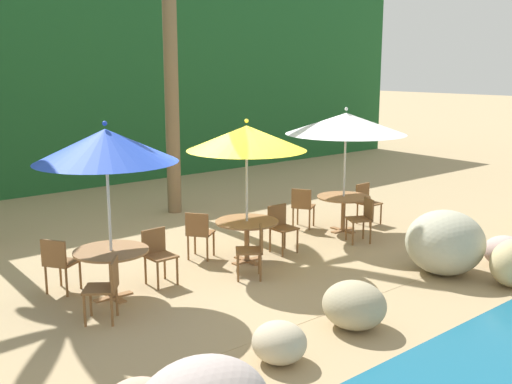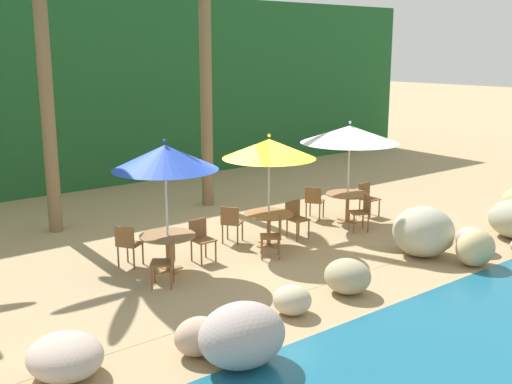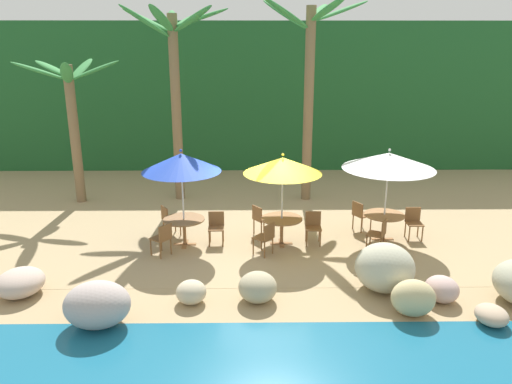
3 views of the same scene
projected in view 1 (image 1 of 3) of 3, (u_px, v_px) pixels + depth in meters
name	position (u px, v px, depth m)	size (l,w,h in m)	color
ground_plane	(224.00, 266.00, 10.57)	(120.00, 120.00, 0.00)	tan
terrace_deck	(224.00, 265.00, 10.57)	(18.00, 5.20, 0.01)	tan
foliage_backdrop	(21.00, 80.00, 16.66)	(28.00, 2.40, 6.00)	#1E5628
rock_seawall	(458.00, 261.00, 9.50)	(13.21, 2.54, 1.07)	#C0B192
umbrella_blue	(106.00, 146.00, 8.65)	(2.05, 2.05, 2.63)	silver
dining_table_blue	(111.00, 258.00, 8.98)	(1.10, 1.10, 0.74)	olive
chair_blue_seaward	(158.00, 252.00, 9.62)	(0.43, 0.44, 0.87)	brown
chair_blue_inland	(59.00, 261.00, 9.17)	(0.58, 0.58, 0.87)	brown
chair_blue_left	(107.00, 285.00, 8.18)	(0.60, 0.59, 0.87)	brown
umbrella_yellow	(247.00, 138.00, 10.34)	(2.05, 2.05, 2.51)	silver
dining_table_yellow	(247.00, 228.00, 10.66)	(1.10, 1.10, 0.74)	olive
chair_yellow_seaward	(281.00, 225.00, 11.26)	(0.44, 0.44, 0.87)	brown
chair_yellow_inland	(199.00, 232.00, 10.80)	(0.59, 0.59, 0.87)	brown
chair_yellow_left	(254.00, 248.00, 9.85)	(0.59, 0.59, 0.87)	brown
umbrella_white	(346.00, 124.00, 12.32)	(2.44, 2.44, 2.57)	silver
dining_table_white	(344.00, 202.00, 12.65)	(1.10, 1.10, 0.74)	olive
chair_white_seaward	(366.00, 200.00, 13.28)	(0.42, 0.43, 0.87)	brown
chair_white_inland	(303.00, 205.00, 12.86)	(0.58, 0.58, 0.87)	brown
chair_white_left	(363.00, 216.00, 11.87)	(0.58, 0.57, 0.87)	brown
palm_tree_third	(169.00, 23.00, 13.57)	(3.57, 3.61, 6.58)	brown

